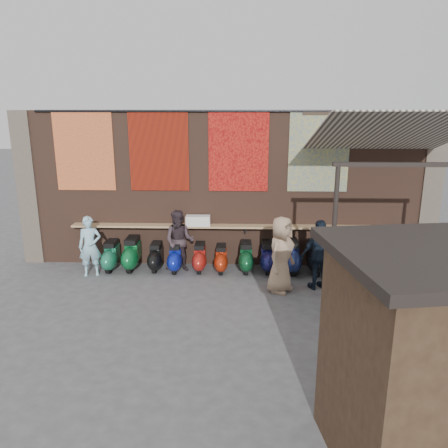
% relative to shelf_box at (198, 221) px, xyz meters
% --- Properties ---
extents(ground, '(70.00, 70.00, 0.00)m').
position_rel_shelf_box_xyz_m(ground, '(0.72, -2.30, -1.25)').
color(ground, '#474749').
rests_on(ground, ground).
extents(brick_wall, '(10.00, 0.40, 4.00)m').
position_rel_shelf_box_xyz_m(brick_wall, '(0.72, 0.40, 0.75)').
color(brick_wall, brown).
rests_on(brick_wall, ground).
extents(pier_left, '(0.50, 0.50, 4.00)m').
position_rel_shelf_box_xyz_m(pier_left, '(-4.48, 0.40, 0.75)').
color(pier_left, '#4C4238').
rests_on(pier_left, ground).
extents(pier_right, '(0.50, 0.50, 4.00)m').
position_rel_shelf_box_xyz_m(pier_right, '(5.92, 0.40, 0.75)').
color(pier_right, '#4C4238').
rests_on(pier_right, ground).
extents(eating_counter, '(8.00, 0.32, 0.05)m').
position_rel_shelf_box_xyz_m(eating_counter, '(0.72, 0.03, -0.15)').
color(eating_counter, '#9E7A51').
rests_on(eating_counter, brick_wall).
extents(shelf_box, '(0.62, 0.28, 0.25)m').
position_rel_shelf_box_xyz_m(shelf_box, '(0.00, 0.00, 0.00)').
color(shelf_box, white).
rests_on(shelf_box, eating_counter).
extents(tapestry_redgold, '(1.50, 0.02, 2.00)m').
position_rel_shelf_box_xyz_m(tapestry_redgold, '(-2.88, 0.18, 1.75)').
color(tapestry_redgold, maroon).
rests_on(tapestry_redgold, brick_wall).
extents(tapestry_sun, '(1.50, 0.02, 2.00)m').
position_rel_shelf_box_xyz_m(tapestry_sun, '(-0.98, 0.18, 1.75)').
color(tapestry_sun, red).
rests_on(tapestry_sun, brick_wall).
extents(tapestry_orange, '(1.50, 0.02, 2.00)m').
position_rel_shelf_box_xyz_m(tapestry_orange, '(1.02, 0.18, 1.75)').
color(tapestry_orange, red).
rests_on(tapestry_orange, brick_wall).
extents(tapestry_multi, '(1.50, 0.02, 2.00)m').
position_rel_shelf_box_xyz_m(tapestry_multi, '(3.02, 0.18, 1.75)').
color(tapestry_multi, '#295198').
rests_on(tapestry_multi, brick_wall).
extents(hang_rail, '(9.50, 0.06, 0.06)m').
position_rel_shelf_box_xyz_m(hang_rail, '(0.72, 0.17, 2.73)').
color(hang_rail, black).
rests_on(hang_rail, brick_wall).
extents(scooter_stool_0, '(0.36, 0.80, 0.76)m').
position_rel_shelf_box_xyz_m(scooter_stool_0, '(-2.22, -0.31, -0.87)').
color(scooter_stool_0, '#1B6F4D').
rests_on(scooter_stool_0, ground).
extents(scooter_stool_1, '(0.39, 0.88, 0.83)m').
position_rel_shelf_box_xyz_m(scooter_stool_1, '(-1.70, -0.26, -0.84)').
color(scooter_stool_1, '#0D5C2B').
rests_on(scooter_stool_1, ground).
extents(scooter_stool_2, '(0.33, 0.74, 0.71)m').
position_rel_shelf_box_xyz_m(scooter_stool_2, '(-1.08, -0.28, -0.90)').
color(scooter_stool_2, black).
rests_on(scooter_stool_2, ground).
extents(scooter_stool_3, '(0.34, 0.75, 0.72)m').
position_rel_shelf_box_xyz_m(scooter_stool_3, '(-0.56, -0.34, -0.89)').
color(scooter_stool_3, '#0E1D9C').
rests_on(scooter_stool_3, ground).
extents(scooter_stool_4, '(0.34, 0.75, 0.71)m').
position_rel_shelf_box_xyz_m(scooter_stool_4, '(0.06, -0.30, -0.90)').
color(scooter_stool_4, '#A61D16').
rests_on(scooter_stool_4, ground).
extents(scooter_stool_5, '(0.32, 0.72, 0.68)m').
position_rel_shelf_box_xyz_m(scooter_stool_5, '(0.61, -0.35, -0.91)').
color(scooter_stool_5, '#A4250C').
rests_on(scooter_stool_5, ground).
extents(scooter_stool_6, '(0.36, 0.80, 0.76)m').
position_rel_shelf_box_xyz_m(scooter_stool_6, '(1.24, -0.30, -0.87)').
color(scooter_stool_6, '#0D4422').
rests_on(scooter_stool_6, ground).
extents(scooter_stool_7, '(0.36, 0.80, 0.76)m').
position_rel_shelf_box_xyz_m(scooter_stool_7, '(1.78, -0.28, -0.87)').
color(scooter_stool_7, '#121345').
rests_on(scooter_stool_7, ground).
extents(scooter_stool_8, '(0.39, 0.86, 0.82)m').
position_rel_shelf_box_xyz_m(scooter_stool_8, '(2.40, -0.32, -0.84)').
color(scooter_stool_8, navy).
rests_on(scooter_stool_8, ground).
extents(scooter_stool_9, '(0.38, 0.85, 0.81)m').
position_rel_shelf_box_xyz_m(scooter_stool_9, '(2.97, -0.34, -0.85)').
color(scooter_stool_9, black).
rests_on(scooter_stool_9, ground).
extents(scooter_stool_10, '(0.36, 0.80, 0.76)m').
position_rel_shelf_box_xyz_m(scooter_stool_10, '(3.52, -0.31, -0.87)').
color(scooter_stool_10, navy).
rests_on(scooter_stool_10, ground).
extents(diner_left, '(0.62, 0.49, 1.51)m').
position_rel_shelf_box_xyz_m(diner_left, '(-2.62, -0.68, -0.50)').
color(diner_left, '#91C0D3').
rests_on(diner_left, ground).
extents(diner_right, '(0.85, 0.70, 1.58)m').
position_rel_shelf_box_xyz_m(diner_right, '(-0.45, -0.30, -0.46)').
color(diner_right, '#34282D').
rests_on(diner_right, ground).
extents(shopper_navy, '(1.04, 0.70, 1.64)m').
position_rel_shelf_box_xyz_m(shopper_navy, '(2.90, -1.34, -0.43)').
color(shopper_navy, black).
rests_on(shopper_navy, ground).
extents(shopper_grey, '(1.24, 1.18, 1.69)m').
position_rel_shelf_box_xyz_m(shopper_grey, '(5.07, -1.98, -0.41)').
color(shopper_grey, '#5B5C60').
rests_on(shopper_grey, ground).
extents(shopper_tan, '(0.93, 1.02, 1.75)m').
position_rel_shelf_box_xyz_m(shopper_tan, '(2.00, -1.52, -0.38)').
color(shopper_tan, '#9A7C62').
rests_on(shopper_tan, ground).
extents(market_stall, '(2.58, 2.09, 2.54)m').
position_rel_shelf_box_xyz_m(market_stall, '(3.36, -6.44, 0.02)').
color(market_stall, black).
rests_on(market_stall, ground).
extents(stall_sign, '(1.19, 0.22, 0.50)m').
position_rel_shelf_box_xyz_m(stall_sign, '(3.23, -5.54, 0.59)').
color(stall_sign, gold).
rests_on(stall_sign, market_stall).
extents(stall_shelf, '(1.94, 0.39, 0.06)m').
position_rel_shelf_box_xyz_m(stall_shelf, '(3.23, -5.54, -0.33)').
color(stall_shelf, '#473321').
rests_on(stall_shelf, market_stall).
extents(awning_canvas, '(3.20, 3.28, 0.97)m').
position_rel_shelf_box_xyz_m(awning_canvas, '(4.22, -1.40, 2.30)').
color(awning_canvas, beige).
rests_on(awning_canvas, brick_wall).
extents(awning_ledger, '(3.30, 0.08, 0.12)m').
position_rel_shelf_box_xyz_m(awning_ledger, '(4.22, 0.19, 2.70)').
color(awning_ledger, '#33261C').
rests_on(awning_ledger, brick_wall).
extents(awning_header, '(3.00, 0.08, 0.08)m').
position_rel_shelf_box_xyz_m(awning_header, '(4.22, -2.90, 1.83)').
color(awning_header, black).
rests_on(awning_header, awning_post_left).
extents(awning_post_left, '(0.09, 0.09, 3.10)m').
position_rel_shelf_box_xyz_m(awning_post_left, '(2.82, -2.90, 0.30)').
color(awning_post_left, black).
rests_on(awning_post_left, ground).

